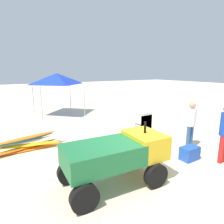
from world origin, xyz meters
TOP-DOWN VIEW (x-y plane):
  - ground at (0.00, 0.00)m, footprint 80.00×80.00m
  - utility_cart at (-0.82, -0.03)m, footprint 2.63×1.44m
  - stacked_plastic_chairs at (1.37, 1.52)m, footprint 0.48×0.48m
  - surfboard_pile at (-2.42, 3.41)m, footprint 2.76×0.92m
  - lifeguard_near_center at (2.72, 0.55)m, footprint 0.32×0.32m
  - popup_canopy at (0.18, 8.37)m, footprint 2.57×2.57m
  - cooler_box at (1.85, -0.12)m, footprint 0.58×0.37m

SIDE VIEW (x-z plane):
  - ground at x=0.00m, z-range 0.00..0.00m
  - cooler_box at x=1.85m, z-range 0.00..0.42m
  - surfboard_pile at x=-2.42m, z-range -0.01..0.47m
  - stacked_plastic_chairs at x=1.37m, z-range 0.10..1.39m
  - utility_cart at x=-0.82m, z-range 0.03..1.53m
  - lifeguard_near_center at x=2.72m, z-range 0.12..1.80m
  - popup_canopy at x=0.18m, z-range 0.96..3.56m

